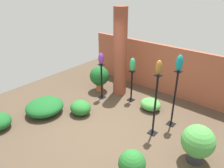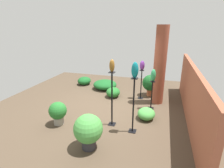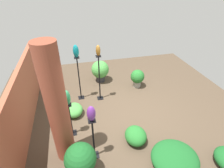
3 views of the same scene
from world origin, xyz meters
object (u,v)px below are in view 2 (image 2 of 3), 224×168
at_px(pedestal_bronze, 112,101).
at_px(art_vase_jade, 153,75).
at_px(pedestal_jade, 152,96).
at_px(art_vase_teal, 135,70).
at_px(brick_pillar, 160,66).
at_px(pedestal_teal, 133,108).
at_px(potted_plant_walkway_edge, 150,83).
at_px(potted_plant_near_pillar, 88,130).
at_px(potted_plant_mid_left, 58,112).
at_px(art_vase_violet, 142,65).
at_px(art_vase_bronze, 112,66).
at_px(pedestal_violet, 141,86).

height_order(pedestal_bronze, art_vase_jade, pedestal_bronze).
relative_size(pedestal_jade, art_vase_teal, 2.48).
relative_size(brick_pillar, pedestal_teal, 1.83).
bearing_deg(pedestal_teal, potted_plant_walkway_edge, 175.38).
relative_size(brick_pillar, art_vase_jade, 6.70).
relative_size(potted_plant_near_pillar, potted_plant_mid_left, 1.24).
xyz_separation_m(pedestal_bronze, pedestal_jade, (-1.37, 1.01, -0.28)).
xyz_separation_m(pedestal_teal, art_vase_teal, (-0.00, 0.00, 1.02)).
relative_size(pedestal_teal, art_vase_teal, 3.80).
bearing_deg(art_vase_violet, potted_plant_mid_left, -37.94).
xyz_separation_m(art_vase_violet, potted_plant_walkway_edge, (-0.39, 0.32, -0.81)).
distance_m(pedestal_bronze, art_vase_teal, 1.19).
xyz_separation_m(art_vase_bronze, art_vase_violet, (-2.20, 0.54, -0.42)).
relative_size(pedestal_bronze, potted_plant_walkway_edge, 1.81).
distance_m(brick_pillar, potted_plant_walkway_edge, 1.11).
bearing_deg(pedestal_bronze, art_vase_bronze, 180.00).
height_order(art_vase_jade, potted_plant_walkway_edge, art_vase_jade).
relative_size(art_vase_violet, potted_plant_walkway_edge, 0.41).
relative_size(pedestal_bronze, pedestal_jade, 1.59).
bearing_deg(art_vase_violet, pedestal_jade, 29.76).
relative_size(pedestal_bronze, potted_plant_near_pillar, 1.85).
bearing_deg(art_vase_violet, potted_plant_near_pillar, -12.90).
relative_size(pedestal_bronze, potted_plant_mid_left, 2.30).
height_order(art_vase_bronze, potted_plant_mid_left, art_vase_bronze).
height_order(art_vase_teal, potted_plant_walkway_edge, art_vase_teal).
xyz_separation_m(pedestal_jade, potted_plant_walkway_edge, (-1.21, -0.15, 0.07)).
bearing_deg(potted_plant_walkway_edge, pedestal_jade, 6.82).
distance_m(pedestal_jade, art_vase_violet, 1.29).
relative_size(potted_plant_near_pillar, potted_plant_walkway_edge, 0.98).
distance_m(art_vase_violet, art_vase_teal, 2.41).
distance_m(brick_pillar, art_vase_teal, 2.25).
height_order(pedestal_teal, potted_plant_mid_left, pedestal_teal).
relative_size(art_vase_bronze, art_vase_violet, 0.95).
height_order(brick_pillar, art_vase_violet, brick_pillar).
height_order(pedestal_jade, pedestal_teal, pedestal_teal).
bearing_deg(potted_plant_mid_left, art_vase_violet, 142.06).
relative_size(art_vase_violet, potted_plant_near_pillar, 0.42).
xyz_separation_m(pedestal_bronze, pedestal_violet, (-2.20, 0.54, -0.21)).
relative_size(pedestal_violet, art_vase_teal, 2.87).
xyz_separation_m(brick_pillar, potted_plant_mid_left, (2.39, -2.68, -1.00)).
xyz_separation_m(pedestal_bronze, potted_plant_near_pillar, (1.14, -0.23, -0.25)).
distance_m(art_vase_jade, potted_plant_mid_left, 3.19).
height_order(brick_pillar, potted_plant_walkway_edge, brick_pillar).
bearing_deg(potted_plant_mid_left, art_vase_bronze, 105.58).
bearing_deg(art_vase_teal, potted_plant_mid_left, -83.76).
xyz_separation_m(pedestal_bronze, art_vase_bronze, (-0.00, 0.00, 1.02)).
bearing_deg(art_vase_violet, potted_plant_walkway_edge, 140.61).
bearing_deg(pedestal_violet, pedestal_teal, 2.40).
bearing_deg(potted_plant_walkway_edge, potted_plant_mid_left, -38.13).
bearing_deg(art_vase_teal, pedestal_violet, -177.60).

